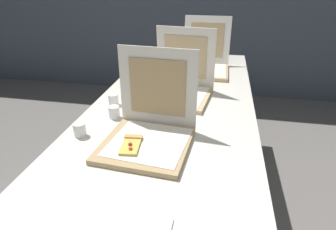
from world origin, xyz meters
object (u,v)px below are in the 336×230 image
Objects in this scene: table at (171,119)px; cup_white_mid at (113,100)px; pizza_box_middle at (179,87)px; pizza_box_front at (148,131)px; cup_white_near_left at (80,130)px; cup_white_near_center at (114,112)px; pizza_box_back at (204,64)px.

cup_white_mid is (-0.31, 0.01, 0.08)m from table.
table is 0.22m from pizza_box_middle.
pizza_box_front is at bearing -49.94° from cup_white_mid.
table is at bearing 43.81° from cup_white_near_left.
pizza_box_back is at bearing 65.87° from cup_white_near_center.
pizza_box_back is (0.11, 0.68, 0.10)m from table.
pizza_box_front is 0.30m from cup_white_near_left.
pizza_box_front is 0.52m from pizza_box_middle.
pizza_box_front reaches higher than cup_white_near_left.
pizza_box_middle is at bearing 30.10° from cup_white_mid.
cup_white_near_center is (-0.27, -0.33, -0.02)m from pizza_box_middle.
cup_white_mid is (-0.27, 0.33, -0.02)m from pizza_box_front.
pizza_box_back is (0.10, 0.49, -0.00)m from pizza_box_middle.
pizza_box_front reaches higher than cup_white_mid.
cup_white_near_left is at bearing -136.19° from table.
pizza_box_middle is 6.46× the size of cup_white_near_left.
pizza_box_middle is at bearing 85.58° from table.
pizza_box_front and pizza_box_middle have the same top height.
cup_white_near_center is at bearing -68.10° from cup_white_mid.
pizza_box_middle is at bearing 50.81° from cup_white_near_center.
pizza_box_front is 1.01m from pizza_box_back.
pizza_box_front is 0.43m from cup_white_mid.
cup_white_near_center is at bearing 66.05° from cup_white_near_left.
pizza_box_front reaches higher than table.
cup_white_near_left is (-0.30, -0.00, -0.02)m from pizza_box_front.
pizza_box_front is at bearing -98.58° from pizza_box_back.
cup_white_near_center is at bearing -122.32° from pizza_box_middle.
cup_white_near_left reaches higher than table.
pizza_box_front reaches higher than pizza_box_back.
cup_white_near_center and cup_white_near_left have the same top height.
pizza_box_front is at bearing -40.50° from cup_white_near_center.
pizza_box_front reaches higher than cup_white_near_center.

